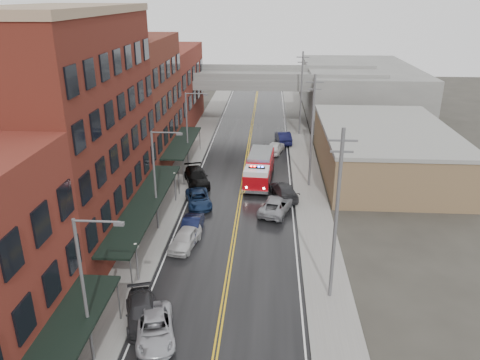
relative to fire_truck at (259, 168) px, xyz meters
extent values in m
cube|color=black|center=(-1.79, -5.85, -1.65)|extent=(11.00, 160.00, 0.02)
cube|color=slate|center=(-9.09, -5.85, -1.58)|extent=(3.00, 160.00, 0.15)
cube|color=slate|center=(5.51, -5.85, -1.58)|extent=(3.00, 160.00, 0.15)
cube|color=gray|center=(-7.44, -5.85, -1.58)|extent=(0.30, 160.00, 0.15)
cube|color=gray|center=(3.86, -5.85, -1.58)|extent=(0.30, 160.00, 0.15)
cube|color=#572017|center=(-15.09, -12.85, 7.34)|extent=(9.00, 20.00, 18.00)
cube|color=#5D241C|center=(-15.09, 4.65, 5.84)|extent=(9.00, 15.00, 15.00)
cube|color=maroon|center=(-15.09, 22.15, 4.34)|extent=(9.00, 20.00, 12.00)
cube|color=brown|center=(14.21, 4.15, 0.84)|extent=(14.00, 22.00, 5.00)
cube|color=slate|center=(16.21, 34.15, 2.34)|extent=(18.00, 30.00, 8.00)
cylinder|color=slate|center=(-8.14, -24.25, -0.16)|extent=(0.10, 0.10, 3.00)
cube|color=black|center=(-9.29, -12.85, 1.34)|extent=(2.60, 18.00, 0.18)
cylinder|color=slate|center=(-8.14, -21.45, -0.16)|extent=(0.10, 0.10, 3.00)
cylinder|color=slate|center=(-8.14, -4.25, -0.16)|extent=(0.10, 0.10, 3.00)
cube|color=black|center=(-9.29, 4.65, 1.34)|extent=(2.60, 13.00, 0.18)
cylinder|color=slate|center=(-8.14, -1.45, -0.16)|extent=(0.10, 0.10, 3.00)
cylinder|color=slate|center=(-8.14, 10.75, -0.16)|extent=(0.10, 0.10, 3.00)
cylinder|color=#59595B|center=(-8.19, -19.85, -0.26)|extent=(0.14, 0.14, 2.80)
sphere|color=silver|center=(-8.19, -19.85, 1.24)|extent=(0.44, 0.44, 0.44)
cylinder|color=#59595B|center=(-8.19, -5.85, -0.26)|extent=(0.14, 0.14, 2.80)
sphere|color=silver|center=(-8.19, -5.85, 1.24)|extent=(0.44, 0.44, 0.44)
cylinder|color=#59595B|center=(-8.59, -27.85, 2.84)|extent=(0.18, 0.18, 9.00)
cylinder|color=#59595B|center=(-7.39, -27.85, 7.24)|extent=(2.40, 0.12, 0.12)
cube|color=#59595B|center=(-6.29, -27.85, 7.14)|extent=(0.50, 0.22, 0.18)
cylinder|color=#59595B|center=(-8.59, -11.85, 2.84)|extent=(0.18, 0.18, 9.00)
cylinder|color=#59595B|center=(-7.39, -11.85, 7.24)|extent=(2.40, 0.12, 0.12)
cube|color=#59595B|center=(-6.29, -11.85, 7.14)|extent=(0.50, 0.22, 0.18)
cylinder|color=#59595B|center=(-8.59, 4.15, 2.84)|extent=(0.18, 0.18, 9.00)
cylinder|color=#59595B|center=(-7.39, 4.15, 7.24)|extent=(2.40, 0.12, 0.12)
cube|color=#59595B|center=(-6.29, 4.15, 7.14)|extent=(0.50, 0.22, 0.18)
cylinder|color=#59595B|center=(5.41, -20.85, 4.34)|extent=(0.24, 0.24, 12.00)
cube|color=#59595B|center=(5.41, -20.85, 9.54)|extent=(1.80, 0.12, 0.12)
cube|color=#59595B|center=(5.41, -20.85, 8.84)|extent=(1.40, 0.12, 0.12)
cylinder|color=#59595B|center=(5.41, -0.85, 4.34)|extent=(0.24, 0.24, 12.00)
cube|color=#59595B|center=(5.41, -0.85, 9.54)|extent=(1.80, 0.12, 0.12)
cube|color=#59595B|center=(5.41, -0.85, 8.84)|extent=(1.40, 0.12, 0.12)
cylinder|color=#59595B|center=(5.41, 19.15, 4.34)|extent=(0.24, 0.24, 12.00)
cube|color=#59595B|center=(5.41, 19.15, 9.54)|extent=(1.80, 0.12, 0.12)
cube|color=#59595B|center=(5.41, 19.15, 8.84)|extent=(1.40, 0.12, 0.12)
cube|color=slate|center=(-1.79, 26.15, 5.09)|extent=(40.00, 10.00, 1.50)
cube|color=slate|center=(-12.79, 26.15, 1.34)|extent=(1.60, 8.00, 6.00)
cube|color=slate|center=(9.21, 26.15, 1.34)|extent=(1.60, 8.00, 6.00)
cube|color=#9B070E|center=(0.10, 1.32, -0.02)|extent=(3.07, 5.98, 2.21)
cube|color=#9B070E|center=(-0.21, -2.78, -0.34)|extent=(2.84, 2.93, 1.58)
cube|color=silver|center=(-0.21, -2.78, 0.72)|extent=(2.69, 2.71, 0.53)
cube|color=black|center=(-0.19, -2.57, -0.02)|extent=(2.78, 1.88, 0.84)
cube|color=slate|center=(0.10, 1.32, 1.24)|extent=(2.77, 5.54, 0.32)
cube|color=black|center=(-0.21, -2.78, 1.06)|extent=(1.70, 0.42, 0.15)
sphere|color=#FF0C0C|center=(-0.79, -2.74, 1.15)|extent=(0.21, 0.21, 0.21)
sphere|color=#1933FF|center=(0.37, -2.82, 1.15)|extent=(0.21, 0.21, 0.21)
cylinder|color=black|center=(-1.38, -2.80, -1.13)|extent=(1.08, 0.45, 1.05)
cylinder|color=black|center=(0.94, -2.97, -1.13)|extent=(1.08, 0.45, 1.05)
cylinder|color=black|center=(-1.10, 0.88, -1.13)|extent=(1.08, 0.45, 1.05)
cylinder|color=black|center=(1.22, 0.71, -1.13)|extent=(1.08, 0.45, 1.05)
cylinder|color=black|center=(-0.90, 3.51, -1.13)|extent=(1.08, 0.45, 1.05)
cylinder|color=black|center=(1.42, 3.33, -1.13)|extent=(1.08, 0.45, 1.05)
imported|color=#A9ABB2|center=(-5.57, -25.66, -0.98)|extent=(3.43, 5.30, 1.36)
imported|color=#2B2B2E|center=(-6.79, -24.18, -0.98)|extent=(3.21, 5.05, 1.36)
imported|color=silver|center=(-5.68, -14.65, -0.91)|extent=(2.54, 4.64, 1.50)
imported|color=black|center=(-5.50, -12.49, -0.94)|extent=(1.71, 4.41, 1.43)
imported|color=#122345|center=(-5.78, -6.51, -0.98)|extent=(3.44, 5.29, 1.35)
imported|color=black|center=(-6.79, -1.05, -0.85)|extent=(3.86, 6.00, 1.62)
imported|color=gray|center=(1.81, -7.65, -0.93)|extent=(3.81, 5.69, 1.45)
imported|color=#262628|center=(2.60, -4.16, -0.91)|extent=(3.35, 5.53, 1.50)
imported|color=white|center=(1.82, 10.35, -0.90)|extent=(2.84, 4.76, 1.52)
imported|color=black|center=(2.95, 14.81, -0.82)|extent=(2.42, 5.28, 1.68)
camera|label=1|loc=(1.03, -48.05, 17.69)|focal=35.00mm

